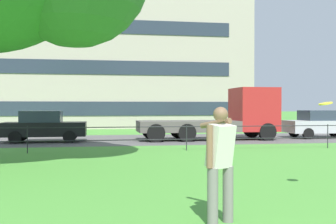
% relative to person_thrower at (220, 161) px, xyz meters
% --- Properties ---
extents(street_strip, '(80.00, 7.12, 0.01)m').
position_rel_person_thrower_xyz_m(street_strip, '(1.52, 15.48, -0.93)').
color(street_strip, '#565454').
rests_on(street_strip, ground).
extents(park_fence, '(36.35, 0.04, 1.00)m').
position_rel_person_thrower_xyz_m(park_fence, '(1.52, 9.76, -0.25)').
color(park_fence, '#232328').
rests_on(park_fence, ground).
extents(person_thrower, '(0.47, 0.88, 1.73)m').
position_rel_person_thrower_xyz_m(person_thrower, '(0.00, 0.00, 0.00)').
color(person_thrower, slate).
rests_on(person_thrower, ground).
extents(frisbee, '(0.31, 0.31, 0.08)m').
position_rel_person_thrower_xyz_m(frisbee, '(2.69, 1.70, 0.86)').
color(frisbee, yellow).
extents(car_black_left, '(4.02, 1.85, 1.54)m').
position_rel_person_thrower_xyz_m(car_black_left, '(-4.65, 14.64, -0.15)').
color(car_black_left, black).
rests_on(car_black_left, ground).
extents(flatbed_truck_far_left, '(7.33, 2.51, 2.75)m').
position_rel_person_thrower_xyz_m(flatbed_truck_far_left, '(4.76, 14.73, 0.29)').
color(flatbed_truck_far_left, '#B22323').
rests_on(flatbed_truck_far_left, ground).
extents(car_silver_far_right, '(4.01, 1.83, 1.54)m').
position_rel_person_thrower_xyz_m(car_silver_far_right, '(10.29, 14.99, -0.15)').
color(car_silver_far_right, '#B7BABF').
rests_on(car_silver_far_right, ground).
extents(apartment_building_background, '(27.67, 12.03, 19.67)m').
position_rel_person_thrower_xyz_m(apartment_building_background, '(-3.17, 31.62, 8.91)').
color(apartment_building_background, '#ADA393').
rests_on(apartment_building_background, ground).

